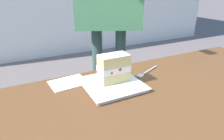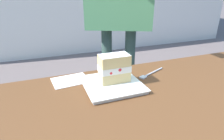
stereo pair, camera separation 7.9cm
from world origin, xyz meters
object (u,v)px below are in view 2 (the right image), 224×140
Objects in this scene: patio_table at (180,138)px; cake_slice at (114,68)px; dessert_plate at (112,84)px; paper_napkin at (70,80)px; dessert_fork at (150,74)px.

patio_table is 12.66× the size of cake_slice.
dessert_plate reaches higher than paper_napkin.
dessert_plate is 0.19m from paper_napkin.
dessert_plate is 1.87× the size of cake_slice.
cake_slice reaches higher than patio_table.
dessert_fork is 0.38m from paper_napkin.
dessert_fork is (-0.21, -0.05, -0.00)m from dessert_plate.
dessert_fork is (-0.07, -0.33, 0.09)m from patio_table.
paper_napkin is at bearing -53.17° from patio_table.
cake_slice is at bearing -135.82° from dessert_plate.
dessert_fork reaches higher than patio_table.
patio_table is 9.82× the size of dessert_fork.
cake_slice reaches higher than dessert_fork.
dessert_plate reaches higher than dessert_fork.
patio_table is 0.50m from paper_napkin.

